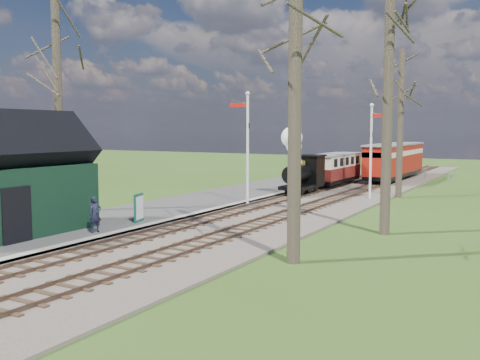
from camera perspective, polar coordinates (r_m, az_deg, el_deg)
The scene contains 18 objects.
distant_hills at distance 77.29m, azimuth 20.21°, elevation -10.17°, with size 114.40×48.00×22.02m.
ballast_bed at distance 33.69m, azimuth 8.76°, elevation -1.69°, with size 8.00×60.00×0.10m, color brown.
track_near at distance 34.17m, azimuth 6.73°, elevation -1.48°, with size 1.60×60.00×0.15m.
track_far at distance 33.24m, azimuth 10.86°, elevation -1.73°, with size 1.60×60.00×0.15m.
platform at distance 28.93m, azimuth -5.98°, elevation -2.73°, with size 5.00×44.00×0.20m, color #474442.
coping_strip at distance 27.66m, azimuth -2.11°, elevation -3.08°, with size 0.40×44.00×0.21m, color #B2AD9E.
station_shed at distance 22.07m, azimuth -23.15°, elevation -0.04°, with size 3.25×6.30×4.78m.
semaphore_near at distance 28.86m, azimuth 0.70°, elevation 4.30°, with size 1.22×0.24×6.22m.
semaphore_far at distance 32.47m, azimuth 13.93°, elevation 3.79°, with size 1.22×0.24×5.72m.
bare_trees at distance 22.72m, azimuth -1.93°, elevation 7.97°, with size 15.51×22.39×12.00m.
fence_line at distance 47.18m, azimuth 13.76°, elevation 0.87°, with size 12.60×0.08×1.00m.
locomotive at distance 33.76m, azimuth 6.57°, elevation 1.56°, with size 1.66×3.87×4.15m.
coach at distance 39.42m, azimuth 10.06°, elevation 1.33°, with size 1.94×6.64×2.04m.
red_carriage_a at distance 42.78m, azimuth 15.32°, elevation 1.86°, with size 2.32×5.74×2.44m.
red_carriage_b at distance 48.11m, azimuth 16.97°, elevation 2.20°, with size 2.32×5.74×2.44m.
sign_board at distance 23.62m, azimuth -10.73°, elevation -2.92°, with size 0.32×0.82×1.22m.
bench at distance 21.01m, azimuth -23.73°, elevation -4.96°, with size 0.57×1.47×0.82m.
person at distance 21.52m, azimuth -15.20°, elevation -3.57°, with size 0.52×0.34×1.42m, color black.
Camera 1 is at (13.27, -9.21, 4.23)m, focal length 40.00 mm.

